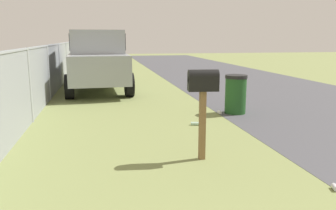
% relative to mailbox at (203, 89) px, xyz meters
% --- Properties ---
extents(mailbox, '(0.25, 0.47, 1.39)m').
position_rel_mailbox_xyz_m(mailbox, '(0.00, 0.00, 0.00)').
color(mailbox, brown).
rests_on(mailbox, ground).
extents(pickup_truck, '(4.93, 2.24, 2.09)m').
position_rel_mailbox_xyz_m(pickup_truck, '(7.31, 1.60, -0.00)').
color(pickup_truck, '#93999E').
rests_on(pickup_truck, ground).
extents(trash_bin, '(0.54, 0.54, 0.95)m').
position_rel_mailbox_xyz_m(trash_bin, '(2.97, -1.75, -0.62)').
color(trash_bin, '#1E4C1E').
rests_on(trash_bin, ground).
extents(fence_section, '(19.60, 0.07, 1.64)m').
position_rel_mailbox_xyz_m(fence_section, '(4.37, 3.03, -0.21)').
color(fence_section, '#9EA3A8').
rests_on(fence_section, ground).
extents(litter_can_by_mailbox, '(0.14, 0.10, 0.07)m').
position_rel_mailbox_xyz_m(litter_can_by_mailbox, '(-1.38, -1.30, -1.07)').
color(litter_can_by_mailbox, silver).
rests_on(litter_can_by_mailbox, ground).
extents(litter_bottle_near_hydrant, '(0.13, 0.23, 0.07)m').
position_rel_mailbox_xyz_m(litter_bottle_near_hydrant, '(2.01, -0.48, -1.07)').
color(litter_bottle_near_hydrant, '#B2D8BF').
rests_on(litter_bottle_near_hydrant, ground).
extents(litter_cup_midfield_b, '(0.11, 0.09, 0.08)m').
position_rel_mailbox_xyz_m(litter_cup_midfield_b, '(2.96, -1.34, -1.06)').
color(litter_cup_midfield_b, white).
rests_on(litter_cup_midfield_b, ground).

